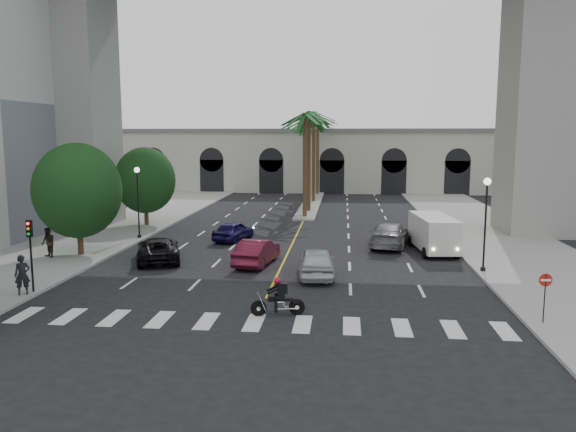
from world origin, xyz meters
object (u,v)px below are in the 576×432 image
object	(u,v)px
car_b	(257,252)
car_e	(233,231)
lamp_post_right	(486,216)
car_d	(390,235)
traffic_signal_far	(30,244)
motorcycle_rider	(279,298)
pedestrian_b	(48,243)
do_not_enter_sign	(545,288)
car_c	(158,249)
cargo_van	(434,232)
pedestrian_a	(22,275)
lamp_post_left_far	(138,196)
car_a	(317,262)

from	to	relation	value
car_b	car_e	xyz separation A→B (m)	(-2.91, 7.49, -0.05)
lamp_post_right	car_d	xyz separation A→B (m)	(-4.56, 7.19, -2.39)
traffic_signal_far	car_b	distance (m)	12.38
traffic_signal_far	motorcycle_rider	bearing A→B (deg)	-9.09
pedestrian_b	do_not_enter_sign	distance (m)	27.92
lamp_post_right	car_c	bearing A→B (deg)	176.40
traffic_signal_far	cargo_van	size ratio (longest dim) A/B	0.63
car_b	cargo_van	world-z (taller)	cargo_van
pedestrian_a	lamp_post_left_far	bearing A→B (deg)	59.31
motorcycle_rider	car_e	xyz separation A→B (m)	(-5.34, 16.81, -0.04)
cargo_van	car_c	bearing A→B (deg)	-171.99
lamp_post_left_far	cargo_van	distance (m)	21.13
motorcycle_rider	car_a	distance (m)	6.91
cargo_van	pedestrian_b	world-z (taller)	cargo_van
lamp_post_left_far	lamp_post_right	size ratio (longest dim) A/B	1.00
car_a	cargo_van	xyz separation A→B (m)	(7.32, 7.19, 0.52)
car_a	car_b	world-z (taller)	car_a
do_not_enter_sign	car_a	bearing A→B (deg)	140.03
motorcycle_rider	pedestrian_a	bearing A→B (deg)	161.85
cargo_van	motorcycle_rider	bearing A→B (deg)	-127.66
car_c	cargo_van	bearing A→B (deg)	175.24
car_d	car_b	bearing A→B (deg)	49.22
motorcycle_rider	car_c	distance (m)	12.92
car_c	pedestrian_a	xyz separation A→B (m)	(-3.84, -8.21, 0.37)
lamp_post_right	do_not_enter_sign	bearing A→B (deg)	-88.04
lamp_post_right	do_not_enter_sign	world-z (taller)	lamp_post_right
lamp_post_left_far	car_e	xyz separation A→B (m)	(6.99, 0.35, -2.50)
traffic_signal_far	cargo_van	world-z (taller)	traffic_signal_far
pedestrian_a	lamp_post_right	bearing A→B (deg)	-13.29
car_a	lamp_post_right	bearing A→B (deg)	-173.46
car_a	do_not_enter_sign	world-z (taller)	do_not_enter_sign
lamp_post_right	cargo_van	xyz separation A→B (m)	(-1.90, 5.53, -1.89)
do_not_enter_sign	car_b	bearing A→B (deg)	140.64
motorcycle_rider	cargo_van	xyz separation A→B (m)	(8.58, 13.98, 0.58)
car_e	do_not_enter_sign	size ratio (longest dim) A/B	1.95
pedestrian_a	do_not_enter_sign	world-z (taller)	do_not_enter_sign
car_d	cargo_van	size ratio (longest dim) A/B	0.98
lamp_post_right	car_e	world-z (taller)	lamp_post_right
motorcycle_rider	car_a	world-z (taller)	motorcycle_rider
car_e	do_not_enter_sign	world-z (taller)	do_not_enter_sign
lamp_post_right	motorcycle_rider	world-z (taller)	lamp_post_right
pedestrian_b	do_not_enter_sign	xyz separation A→B (m)	(26.22, -9.58, 0.50)
cargo_van	car_b	bearing A→B (deg)	-163.15
lamp_post_left_far	car_a	xyz separation A→B (m)	(13.58, -9.66, -2.41)
car_b	pedestrian_a	size ratio (longest dim) A/B	2.46
car_b	lamp_post_left_far	bearing A→B (deg)	-26.94
car_d	do_not_enter_sign	distance (m)	16.66
pedestrian_a	do_not_enter_sign	size ratio (longest dim) A/B	0.87
car_c	pedestrian_a	world-z (taller)	pedestrian_a
car_a	car_d	bearing A→B (deg)	-121.45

